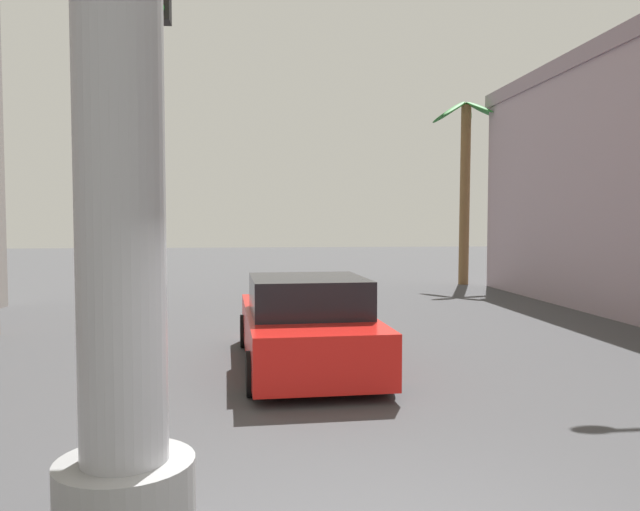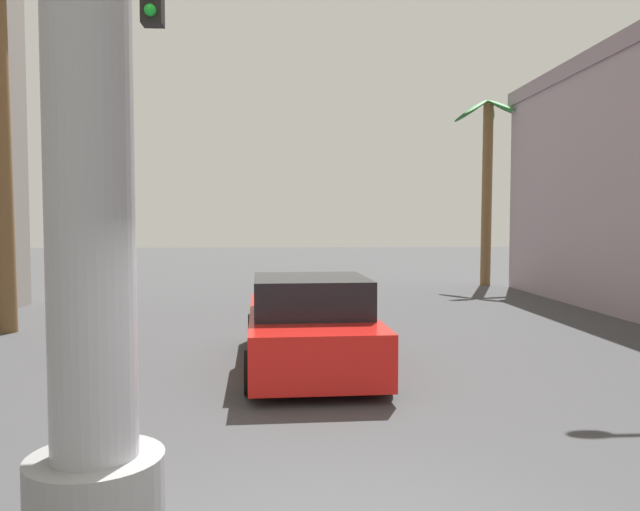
% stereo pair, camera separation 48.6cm
% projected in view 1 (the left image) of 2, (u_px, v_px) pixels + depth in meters
% --- Properties ---
extents(ground_plane, '(92.92, 92.92, 0.00)m').
position_uv_depth(ground_plane, '(296.00, 328.00, 14.43)').
color(ground_plane, '#424244').
extents(car_lead, '(2.27, 5.07, 1.56)m').
position_uv_depth(car_lead, '(305.00, 326.00, 10.58)').
color(car_lead, black).
rests_on(car_lead, ground).
extents(palm_tree_far_right, '(2.72, 2.77, 7.20)m').
position_uv_depth(palm_tree_far_right, '(465.00, 176.00, 24.47)').
color(palm_tree_far_right, brown).
rests_on(palm_tree_far_right, ground).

